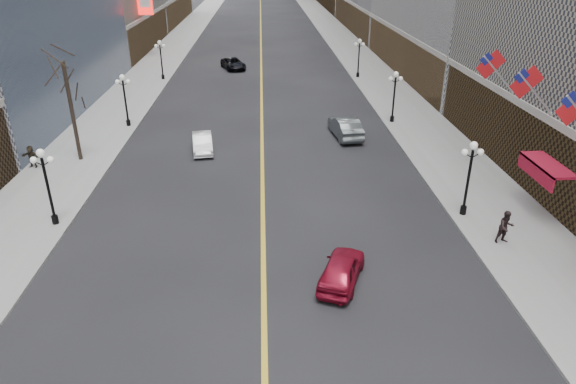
{
  "coord_description": "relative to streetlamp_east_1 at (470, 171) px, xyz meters",
  "views": [
    {
      "loc": [
        0.16,
        3.74,
        14.3
      ],
      "look_at": [
        0.98,
        20.33,
        6.42
      ],
      "focal_mm": 32.0,
      "sensor_mm": 36.0,
      "label": 1
    }
  ],
  "objects": [
    {
      "name": "sidewalk_east",
      "position": [
        2.2,
        40.0,
        -2.83
      ],
      "size": [
        6.0,
        230.0,
        0.15
      ],
      "primitive_type": "cube",
      "color": "gray",
      "rests_on": "ground"
    },
    {
      "name": "sidewalk_west",
      "position": [
        -25.8,
        40.0,
        -2.83
      ],
      "size": [
        6.0,
        230.0,
        0.15
      ],
      "primitive_type": "cube",
      "color": "gray",
      "rests_on": "ground"
    },
    {
      "name": "lane_line",
      "position": [
        -11.8,
        50.0,
        -2.89
      ],
      "size": [
        0.25,
        200.0,
        0.02
      ],
      "primitive_type": "cube",
      "color": "gold",
      "rests_on": "ground"
    },
    {
      "name": "streetlamp_east_1",
      "position": [
        0.0,
        0.0,
        0.0
      ],
      "size": [
        1.26,
        0.44,
        4.52
      ],
      "color": "black",
      "rests_on": "sidewalk_east"
    },
    {
      "name": "streetlamp_east_2",
      "position": [
        0.0,
        18.0,
        0.0
      ],
      "size": [
        1.26,
        0.44,
        4.52
      ],
      "color": "black",
      "rests_on": "sidewalk_east"
    },
    {
      "name": "streetlamp_east_3",
      "position": [
        0.0,
        36.0,
        0.0
      ],
      "size": [
        1.26,
        0.44,
        4.52
      ],
      "color": "black",
      "rests_on": "sidewalk_east"
    },
    {
      "name": "streetlamp_west_1",
      "position": [
        -23.6,
        0.0,
        0.0
      ],
      "size": [
        1.26,
        0.44,
        4.52
      ],
      "color": "black",
      "rests_on": "sidewalk_west"
    },
    {
      "name": "streetlamp_west_2",
      "position": [
        -23.6,
        18.0,
        0.0
      ],
      "size": [
        1.26,
        0.44,
        4.52
      ],
      "color": "black",
      "rests_on": "sidewalk_west"
    },
    {
      "name": "streetlamp_west_3",
      "position": [
        -23.6,
        36.0,
        0.0
      ],
      "size": [
        1.26,
        0.44,
        4.52
      ],
      "color": "black",
      "rests_on": "sidewalk_west"
    },
    {
      "name": "flag_4",
      "position": [
        3.51,
        2.0,
        4.39
      ],
      "size": [
        2.87,
        0.12,
        2.87
      ],
      "color": "#B2B2B7",
      "rests_on": "ground"
    },
    {
      "name": "flag_5",
      "position": [
        3.51,
        7.0,
        4.39
      ],
      "size": [
        2.87,
        0.12,
        2.87
      ],
      "color": "#B2B2B7",
      "rests_on": "ground"
    },
    {
      "name": "awning_c",
      "position": [
        4.3,
        -0.0,
        0.18
      ],
      "size": [
        1.4,
        4.0,
        0.93
      ],
      "color": "maroon",
      "rests_on": "ground"
    },
    {
      "name": "tree_west_far",
      "position": [
        -25.3,
        10.0,
        3.34
      ],
      "size": [
        3.6,
        3.6,
        7.92
      ],
      "color": "#2D231C",
      "rests_on": "sidewalk_west"
    },
    {
      "name": "car_nb_mid",
      "position": [
        -16.42,
        11.63,
        -2.21
      ],
      "size": [
        2.01,
        4.34,
        1.38
      ],
      "primitive_type": "imported",
      "rotation": [
        0.0,
        0.0,
        0.14
      ],
      "color": "silver",
      "rests_on": "ground"
    },
    {
      "name": "car_nb_far",
      "position": [
        -15.44,
        41.95,
        -2.19
      ],
      "size": [
        3.88,
        5.64,
        1.43
      ],
      "primitive_type": "imported",
      "rotation": [
        0.0,
        0.0,
        0.32
      ],
      "color": "black",
      "rests_on": "ground"
    },
    {
      "name": "car_sb_mid",
      "position": [
        -8.13,
        -6.24,
        -2.19
      ],
      "size": [
        3.06,
        4.49,
        1.42
      ],
      "primitive_type": "imported",
      "rotation": [
        0.0,
        0.0,
        2.78
      ],
      "color": "maroon",
      "rests_on": "ground"
    },
    {
      "name": "car_sb_far",
      "position": [
        -4.83,
        14.43,
        -2.04
      ],
      "size": [
        2.45,
        5.42,
        1.72
      ],
      "primitive_type": "imported",
      "rotation": [
        0.0,
        0.0,
        3.26
      ],
      "color": "#4D5355",
      "rests_on": "ground"
    },
    {
      "name": "ped_east_walk",
      "position": [
        0.99,
        -3.29,
        -1.83
      ],
      "size": [
        0.96,
        0.62,
        1.84
      ],
      "primitive_type": "imported",
      "rotation": [
        0.0,
        0.0,
        0.16
      ],
      "color": "black",
      "rests_on": "sidewalk_east"
    },
    {
      "name": "ped_west_far",
      "position": [
        -28.2,
        8.6,
        -1.94
      ],
      "size": [
        1.56,
        0.77,
        1.62
      ],
      "primitive_type": "imported",
      "rotation": [
        0.0,
        0.0,
        -0.23
      ],
      "color": "black",
      "rests_on": "sidewalk_west"
    }
  ]
}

